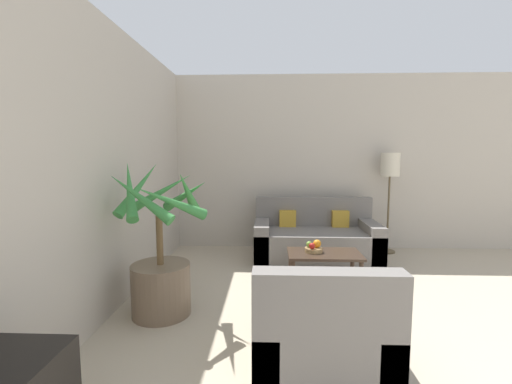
# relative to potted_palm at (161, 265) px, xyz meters

# --- Properties ---
(wall_back) EXTENTS (7.79, 0.06, 2.70)m
(wall_back) POSITION_rel_potted_palm_xyz_m (2.64, 2.41, 0.88)
(wall_back) COLOR #BCB2A3
(wall_back) RESTS_ON ground_plane
(wall_left) EXTENTS (0.06, 8.01, 2.70)m
(wall_left) POSITION_rel_potted_palm_xyz_m (-0.49, -0.82, 0.88)
(wall_left) COLOR #BCB2A3
(wall_left) RESTS_ON ground_plane
(potted_palm) EXTENTS (0.86, 0.94, 1.44)m
(potted_palm) POSITION_rel_potted_palm_xyz_m (0.00, 0.00, 0.00)
(potted_palm) COLOR brown
(potted_palm) RESTS_ON ground_plane
(sofa_loveseat) EXTENTS (1.71, 0.88, 0.85)m
(sofa_loveseat) POSITION_rel_potted_palm_xyz_m (1.65, 1.78, -0.19)
(sofa_loveseat) COLOR slate
(sofa_loveseat) RESTS_ON ground_plane
(floor_lamp) EXTENTS (0.27, 0.27, 1.50)m
(floor_lamp) POSITION_rel_potted_palm_xyz_m (2.78, 2.14, 0.77)
(floor_lamp) COLOR brown
(floor_lamp) RESTS_ON ground_plane
(coffee_table) EXTENTS (0.82, 0.48, 0.37)m
(coffee_table) POSITION_rel_potted_palm_xyz_m (1.62, 0.80, -0.15)
(coffee_table) COLOR #38281E
(coffee_table) RESTS_ON ground_plane
(fruit_bowl) EXTENTS (0.20, 0.20, 0.05)m
(fruit_bowl) POSITION_rel_potted_palm_xyz_m (1.50, 0.82, -0.07)
(fruit_bowl) COLOR #997A4C
(fruit_bowl) RESTS_ON coffee_table
(apple_red) EXTENTS (0.07, 0.07, 0.07)m
(apple_red) POSITION_rel_potted_palm_xyz_m (1.48, 0.78, -0.01)
(apple_red) COLOR red
(apple_red) RESTS_ON fruit_bowl
(apple_green) EXTENTS (0.07, 0.07, 0.07)m
(apple_green) POSITION_rel_potted_palm_xyz_m (1.45, 0.86, -0.02)
(apple_green) COLOR olive
(apple_green) RESTS_ON fruit_bowl
(orange_fruit) EXTENTS (0.09, 0.09, 0.09)m
(orange_fruit) POSITION_rel_potted_palm_xyz_m (1.54, 0.84, -0.00)
(orange_fruit) COLOR orange
(orange_fruit) RESTS_ON fruit_bowl
(armchair) EXTENTS (0.88, 0.83, 0.82)m
(armchair) POSITION_rel_potted_palm_xyz_m (1.34, -0.81, -0.19)
(armchair) COLOR slate
(armchair) RESTS_ON ground_plane
(ottoman) EXTENTS (0.53, 0.50, 0.39)m
(ottoman) POSITION_rel_potted_palm_xyz_m (1.41, -0.06, -0.27)
(ottoman) COLOR slate
(ottoman) RESTS_ON ground_plane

